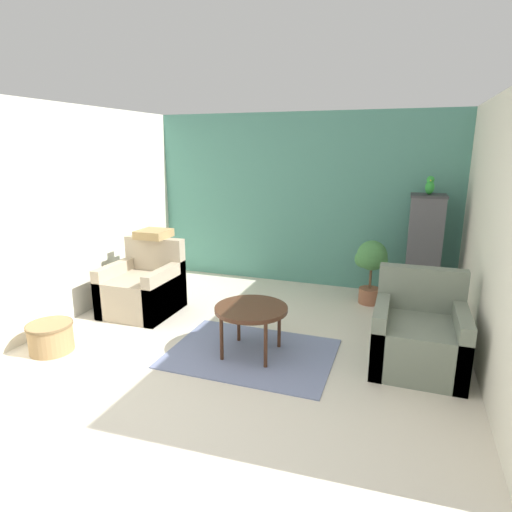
# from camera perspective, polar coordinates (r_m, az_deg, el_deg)

# --- Properties ---
(ground_plane) EXTENTS (20.00, 20.00, 0.00)m
(ground_plane) POSITION_cam_1_polar(r_m,az_deg,el_deg) (3.38, -11.63, -22.34)
(ground_plane) COLOR beige
(ground_plane) RESTS_ON ground
(wall_back_accent) EXTENTS (4.51, 0.06, 2.48)m
(wall_back_accent) POSITION_cam_1_polar(r_m,az_deg,el_deg) (6.32, 5.86, 7.37)
(wall_back_accent) COLOR #4C897A
(wall_back_accent) RESTS_ON ground_plane
(wall_left) EXTENTS (0.06, 3.79, 2.48)m
(wall_left) POSITION_cam_1_polar(r_m,az_deg,el_deg) (5.63, -21.98, 5.55)
(wall_left) COLOR silver
(wall_left) RESTS_ON ground_plane
(wall_right) EXTENTS (0.06, 3.79, 2.48)m
(wall_right) POSITION_cam_1_polar(r_m,az_deg,el_deg) (4.31, 29.13, 2.34)
(wall_right) COLOR silver
(wall_right) RESTS_ON ground_plane
(area_rug) EXTENTS (1.61, 1.18, 0.01)m
(area_rug) POSITION_cam_1_polar(r_m,az_deg,el_deg) (4.37, -0.63, -12.83)
(area_rug) COLOR slate
(area_rug) RESTS_ON ground_plane
(coffee_table) EXTENTS (0.71, 0.71, 0.50)m
(coffee_table) POSITION_cam_1_polar(r_m,az_deg,el_deg) (4.18, -0.64, -7.39)
(coffee_table) COLOR #472819
(coffee_table) RESTS_ON ground_plane
(armchair_left) EXTENTS (0.80, 0.82, 0.88)m
(armchair_left) POSITION_cam_1_polar(r_m,az_deg,el_deg) (5.49, -14.82, -4.28)
(armchair_left) COLOR tan
(armchair_left) RESTS_ON ground_plane
(armchair_right) EXTENTS (0.80, 0.82, 0.88)m
(armchair_right) POSITION_cam_1_polar(r_m,az_deg,el_deg) (4.30, 20.84, -10.07)
(armchair_right) COLOR slate
(armchair_right) RESTS_ON ground_plane
(birdcage) EXTENTS (0.54, 0.54, 1.43)m
(birdcage) POSITION_cam_1_polar(r_m,az_deg,el_deg) (5.83, 21.38, 0.26)
(birdcage) COLOR #353539
(birdcage) RESTS_ON ground_plane
(parrot) EXTENTS (0.11, 0.19, 0.23)m
(parrot) POSITION_cam_1_polar(r_m,az_deg,el_deg) (5.70, 22.18, 8.66)
(parrot) COLOR green
(parrot) RESTS_ON birdcage
(potted_plant) EXTENTS (0.43, 0.39, 0.84)m
(potted_plant) POSITION_cam_1_polar(r_m,az_deg,el_deg) (5.71, 15.10, -0.93)
(potted_plant) COLOR brown
(potted_plant) RESTS_ON ground_plane
(wicker_basket) EXTENTS (0.45, 0.45, 0.29)m
(wicker_basket) POSITION_cam_1_polar(r_m,az_deg,el_deg) (4.82, -25.70, -9.63)
(wicker_basket) COLOR #A37F51
(wicker_basket) RESTS_ON ground_plane
(throw_pillow) EXTENTS (0.38, 0.38, 0.10)m
(throw_pillow) POSITION_cam_1_polar(r_m,az_deg,el_deg) (5.57, -13.48, 2.90)
(throw_pillow) COLOR tan
(throw_pillow) RESTS_ON armchair_left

